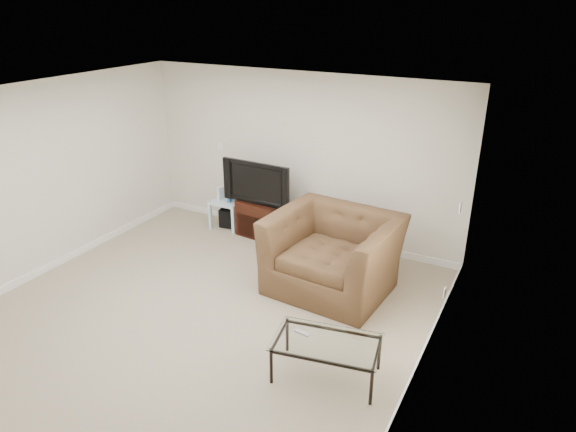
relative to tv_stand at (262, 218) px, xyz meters
The scene contains 18 objects.
floor 2.29m from the tv_stand, 77.21° to the right, with size 5.00×5.00×0.00m, color tan.
ceiling 3.18m from the tv_stand, 77.21° to the right, with size 5.00×5.00×0.00m, color white.
wall_back 1.13m from the tv_stand, 28.99° to the left, with size 5.00×0.02×2.50m, color silver.
wall_left 3.14m from the tv_stand, 131.95° to the right, with size 0.02×5.00×2.50m, color silver.
wall_right 3.86m from the tv_stand, 36.47° to the right, with size 0.02×5.00×2.50m, color silver.
plate_back 1.34m from the tv_stand, 163.39° to the left, with size 0.12×0.02×0.12m, color white.
plate_right_switch 3.21m from the tv_stand, 11.72° to the right, with size 0.02×0.09×0.13m, color white.
plate_right_outlet 3.13m from the tv_stand, 17.10° to the right, with size 0.02×0.08×0.12m, color white.
tv_stand is the anchor object (origin of this frame).
dvd_player 0.19m from the tv_stand, 95.36° to the right, with size 0.36×0.25×0.05m, color black.
television 0.61m from the tv_stand, 95.36° to the right, with size 1.05×0.21×0.65m, color black.
side_table 0.64m from the tv_stand, behind, with size 0.47×0.47×0.45m, color silver, non-canonical shape.
subwoofer 0.63m from the tv_stand, behind, with size 0.30×0.30×0.30m, color black.
game_console 0.80m from the tv_stand, behind, with size 0.05×0.15×0.21m, color white.
game_case 0.64m from the tv_stand, behind, with size 0.05×0.13×0.18m, color #337FCC.
recliner 1.90m from the tv_stand, 30.69° to the right, with size 1.49×0.97×1.31m, color #473020.
coffee_table 3.36m from the tv_stand, 48.65° to the right, with size 1.03×0.58×0.40m, color black, non-canonical shape.
remote 3.19m from the tv_stand, 52.19° to the right, with size 0.16×0.04×0.02m, color #B2B2B7.
Camera 1 is at (3.28, -4.04, 3.43)m, focal length 32.00 mm.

